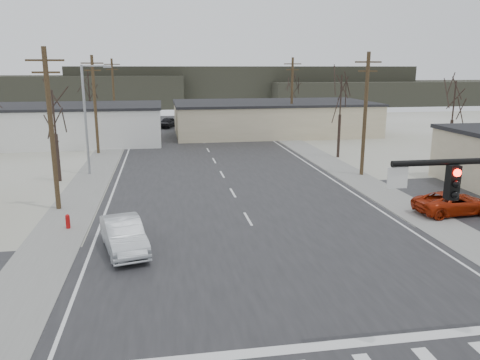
# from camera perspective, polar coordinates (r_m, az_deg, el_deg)

# --- Properties ---
(ground) EXTENTS (140.00, 140.00, 0.00)m
(ground) POSITION_cam_1_polar(r_m,az_deg,el_deg) (20.57, 5.10, -11.79)
(ground) COLOR white
(ground) RESTS_ON ground
(main_road) EXTENTS (18.00, 110.00, 0.05)m
(main_road) POSITION_cam_1_polar(r_m,az_deg,el_deg) (34.44, -1.13, -1.18)
(main_road) COLOR #232325
(main_road) RESTS_ON ground
(cross_road) EXTENTS (90.00, 10.00, 0.04)m
(cross_road) POSITION_cam_1_polar(r_m,az_deg,el_deg) (20.56, 5.10, -11.74)
(cross_road) COLOR #232325
(cross_road) RESTS_ON ground
(sidewalk_left) EXTENTS (3.00, 90.00, 0.06)m
(sidewalk_left) POSITION_cam_1_polar(r_m,az_deg,el_deg) (39.39, -17.67, 0.07)
(sidewalk_left) COLOR gray
(sidewalk_left) RESTS_ON ground
(sidewalk_right) EXTENTS (3.00, 90.00, 0.06)m
(sidewalk_right) POSITION_cam_1_polar(r_m,az_deg,el_deg) (41.89, 12.35, 1.19)
(sidewalk_right) COLOR gray
(sidewalk_right) RESTS_ON ground
(fire_hydrant) EXTENTS (0.24, 0.24, 0.87)m
(fire_hydrant) POSITION_cam_1_polar(r_m,az_deg,el_deg) (27.80, -20.25, -4.76)
(fire_hydrant) COLOR #A50C0C
(fire_hydrant) RESTS_ON ground
(building_left_far) EXTENTS (22.30, 12.30, 4.50)m
(building_left_far) POSITION_cam_1_polar(r_m,az_deg,el_deg) (59.39, -20.40, 6.42)
(building_left_far) COLOR silver
(building_left_far) RESTS_ON ground
(building_right_far) EXTENTS (26.30, 14.30, 4.30)m
(building_right_far) POSITION_cam_1_polar(r_m,az_deg,el_deg) (64.05, 3.99, 7.60)
(building_right_far) COLOR beige
(building_right_far) RESTS_ON ground
(upole_left_b) EXTENTS (2.20, 0.30, 10.00)m
(upole_left_b) POSITION_cam_1_polar(r_m,az_deg,el_deg) (30.90, -22.03, 5.96)
(upole_left_b) COLOR #463820
(upole_left_b) RESTS_ON ground
(upole_left_c) EXTENTS (2.20, 0.30, 10.00)m
(upole_left_c) POSITION_cam_1_polar(r_m,az_deg,el_deg) (50.53, -17.27, 8.93)
(upole_left_c) COLOR #463820
(upole_left_c) RESTS_ON ground
(upole_left_d) EXTENTS (2.20, 0.30, 10.00)m
(upole_left_d) POSITION_cam_1_polar(r_m,az_deg,el_deg) (70.37, -15.16, 10.21)
(upole_left_d) COLOR #463820
(upole_left_d) RESTS_ON ground
(upole_right_a) EXTENTS (2.20, 0.30, 10.00)m
(upole_right_a) POSITION_cam_1_polar(r_m,az_deg,el_deg) (39.65, 15.02, 7.96)
(upole_right_a) COLOR #463820
(upole_right_a) RESTS_ON ground
(upole_right_b) EXTENTS (2.20, 0.30, 10.00)m
(upole_right_b) POSITION_cam_1_polar(r_m,az_deg,el_deg) (60.32, 6.34, 10.11)
(upole_right_b) COLOR #463820
(upole_right_b) RESTS_ON ground
(streetlight_main) EXTENTS (2.40, 0.25, 9.00)m
(streetlight_main) POSITION_cam_1_polar(r_m,az_deg,el_deg) (40.58, -18.08, 7.68)
(streetlight_main) COLOR gray
(streetlight_main) RESTS_ON ground
(tree_left_near) EXTENTS (3.30, 3.30, 7.35)m
(tree_left_near) POSITION_cam_1_polar(r_m,az_deg,el_deg) (39.00, -21.74, 7.38)
(tree_left_near) COLOR #32241E
(tree_left_near) RESTS_ON ground
(tree_right_mid) EXTENTS (3.74, 3.74, 8.33)m
(tree_right_mid) POSITION_cam_1_polar(r_m,az_deg,el_deg) (47.33, 12.18, 9.81)
(tree_right_mid) COLOR #32241E
(tree_right_mid) RESTS_ON ground
(tree_left_far) EXTENTS (3.96, 3.96, 8.82)m
(tree_left_far) POSITION_cam_1_polar(r_m,az_deg,el_deg) (64.67, -17.95, 10.71)
(tree_left_far) COLOR #32241E
(tree_left_far) RESTS_ON ground
(tree_right_far) EXTENTS (3.52, 3.52, 7.84)m
(tree_right_far) POSITION_cam_1_polar(r_m,az_deg,el_deg) (72.78, 6.46, 10.97)
(tree_right_far) COLOR #32241E
(tree_right_far) RESTS_ON ground
(tree_lot) EXTENTS (3.52, 3.52, 7.84)m
(tree_lot) POSITION_cam_1_polar(r_m,az_deg,el_deg) (48.23, 24.62, 8.55)
(tree_lot) COLOR #32241E
(tree_lot) RESTS_ON ground
(hill_left) EXTENTS (70.00, 18.00, 7.00)m
(hill_left) POSITION_cam_1_polar(r_m,az_deg,el_deg) (114.15, -25.17, 9.66)
(hill_left) COLOR #333026
(hill_left) RESTS_ON ground
(hill_center) EXTENTS (80.00, 18.00, 9.00)m
(hill_center) POSITION_cam_1_polar(r_m,az_deg,el_deg) (115.75, 0.40, 11.46)
(hill_center) COLOR #333026
(hill_center) RESTS_ON ground
(hill_right) EXTENTS (60.00, 18.00, 5.50)m
(hill_right) POSITION_cam_1_polar(r_m,az_deg,el_deg) (121.23, 17.71, 10.10)
(hill_right) COLOR #333026
(hill_right) RESTS_ON ground
(sedan_crossing) EXTENTS (2.81, 5.15, 1.61)m
(sedan_crossing) POSITION_cam_1_polar(r_m,az_deg,el_deg) (23.61, -14.00, -6.50)
(sedan_crossing) COLOR #A4A9AE
(sedan_crossing) RESTS_ON main_road
(car_far_a) EXTENTS (3.30, 5.35, 1.45)m
(car_far_a) POSITION_cam_1_polar(r_m,az_deg,el_deg) (63.18, -0.04, 6.28)
(car_far_a) COLOR black
(car_far_a) RESTS_ON main_road
(car_far_b) EXTENTS (3.17, 4.68, 1.48)m
(car_far_b) POSITION_cam_1_polar(r_m,az_deg,el_deg) (71.14, -8.86, 6.96)
(car_far_b) COLOR black
(car_far_b) RESTS_ON main_road
(car_parked_red) EXTENTS (5.05, 2.68, 1.35)m
(car_parked_red) POSITION_cam_1_polar(r_m,az_deg,el_deg) (31.48, 24.56, -2.56)
(car_parked_red) COLOR #9B2108
(car_parked_red) RESTS_ON parking_lot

